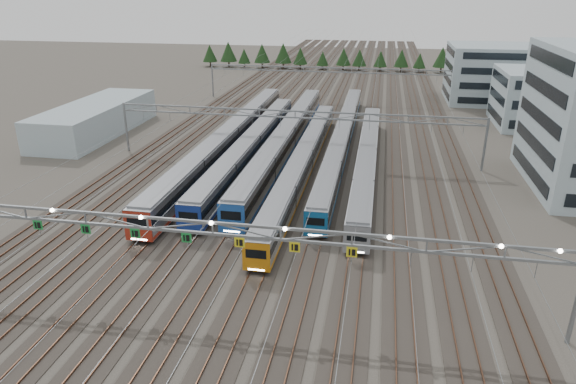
% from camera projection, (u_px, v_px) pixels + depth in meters
% --- Properties ---
extents(ground, '(400.00, 400.00, 0.00)m').
position_uv_depth(ground, '(217.00, 305.00, 44.07)').
color(ground, '#47423A').
rests_on(ground, ground).
extents(track_bed, '(54.00, 260.00, 5.42)m').
position_uv_depth(track_bed, '(333.00, 84.00, 134.73)').
color(track_bed, '#2D2823').
rests_on(track_bed, ground).
extents(train_a, '(3.06, 67.64, 3.99)m').
position_uv_depth(train_a, '(230.00, 138.00, 83.87)').
color(train_a, black).
rests_on(train_a, ground).
extents(train_b, '(2.91, 55.33, 3.80)m').
position_uv_depth(train_b, '(251.00, 146.00, 80.08)').
color(train_b, black).
rests_on(train_b, ground).
extents(train_c, '(3.04, 64.64, 3.97)m').
position_uv_depth(train_c, '(286.00, 138.00, 84.24)').
color(train_c, black).
rests_on(train_c, ground).
extents(train_d, '(2.70, 58.40, 3.51)m').
position_uv_depth(train_d, '(304.00, 160.00, 74.13)').
color(train_d, black).
rests_on(train_d, ground).
extents(train_e, '(2.61, 68.90, 3.40)m').
position_uv_depth(train_e, '(342.00, 137.00, 85.58)').
color(train_e, black).
rests_on(train_e, ground).
extents(train_f, '(2.71, 52.62, 3.53)m').
position_uv_depth(train_f, '(367.00, 159.00, 74.69)').
color(train_f, black).
rests_on(train_f, ground).
extents(gantry_near, '(56.36, 0.61, 8.08)m').
position_uv_depth(gantry_near, '(212.00, 231.00, 41.31)').
color(gantry_near, gray).
rests_on(gantry_near, ground).
extents(gantry_mid, '(56.36, 0.36, 8.00)m').
position_uv_depth(gantry_mid, '(295.00, 120.00, 78.16)').
color(gantry_mid, gray).
rests_on(gantry_mid, ground).
extents(gantry_far, '(56.36, 0.36, 8.00)m').
position_uv_depth(gantry_far, '(327.00, 74.00, 119.21)').
color(gantry_far, gray).
rests_on(gantry_far, ground).
extents(depot_bldg_mid, '(14.00, 16.00, 10.68)m').
position_uv_depth(depot_bldg_mid, '(535.00, 98.00, 98.46)').
color(depot_bldg_mid, '#9FB7BE').
rests_on(depot_bldg_mid, ground).
extents(depot_bldg_north, '(22.00, 18.00, 12.84)m').
position_uv_depth(depot_bldg_north, '(497.00, 74.00, 119.10)').
color(depot_bldg_north, '#9FB7BE').
rests_on(depot_bldg_north, ground).
extents(west_shed, '(10.00, 30.00, 5.47)m').
position_uv_depth(west_shed, '(96.00, 119.00, 94.17)').
color(west_shed, '#9FB7BE').
rests_on(west_shed, ground).
extents(treeline, '(100.10, 5.60, 7.02)m').
position_uv_depth(treeline, '(351.00, 57.00, 163.75)').
color(treeline, '#332114').
rests_on(treeline, ground).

